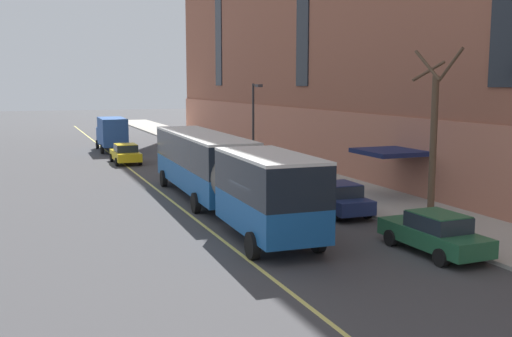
# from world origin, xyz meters

# --- Properties ---
(ground_plane) EXTENTS (260.00, 260.00, 0.00)m
(ground_plane) POSITION_xyz_m (0.00, 0.00, 0.00)
(ground_plane) COLOR #424244
(sidewalk) EXTENTS (4.99, 160.00, 0.15)m
(sidewalk) POSITION_xyz_m (8.88, 3.00, 0.07)
(sidewalk) COLOR #ADA89E
(sidewalk) RESTS_ON ground
(city_bus) EXTENTS (3.35, 19.78, 3.56)m
(city_bus) POSITION_xyz_m (0.32, 6.97, 2.07)
(city_bus) COLOR #19569E
(city_bus) RESTS_ON ground
(parked_car_navy_0) EXTENTS (2.10, 4.50, 1.56)m
(parked_car_navy_0) POSITION_xyz_m (5.31, 4.04, 0.78)
(parked_car_navy_0) COLOR navy
(parked_car_navy_0) RESTS_ON ground
(parked_car_green_2) EXTENTS (1.99, 4.72, 1.56)m
(parked_car_green_2) POSITION_xyz_m (5.31, -3.24, 0.78)
(parked_car_green_2) COLOR #23603D
(parked_car_green_2) RESTS_ON ground
(parked_car_black_4) EXTENTS (1.96, 4.26, 1.56)m
(parked_car_black_4) POSITION_xyz_m (5.30, 19.88, 0.78)
(parked_car_black_4) COLOR black
(parked_car_black_4) RESTS_ON ground
(parked_car_champagne_5) EXTENTS (2.02, 4.57, 1.56)m
(parked_car_champagne_5) POSITION_xyz_m (5.16, 26.68, 0.78)
(parked_car_champagne_5) COLOR #BCAD89
(parked_car_champagne_5) RESTS_ON ground
(parked_car_green_6) EXTENTS (1.98, 4.73, 1.56)m
(parked_car_green_6) POSITION_xyz_m (5.16, 10.07, 0.78)
(parked_car_green_6) COLOR #23603D
(parked_car_green_6) RESTS_ON ground
(parked_car_silver_8) EXTENTS (2.08, 4.55, 1.56)m
(parked_car_silver_8) POSITION_xyz_m (5.21, 33.36, 0.78)
(parked_car_silver_8) COLOR #B7B7BC
(parked_car_silver_8) RESTS_ON ground
(box_truck) EXTENTS (2.47, 7.32, 3.16)m
(box_truck) POSITION_xyz_m (-0.98, 35.61, 1.79)
(box_truck) COLOR #285199
(box_truck) RESTS_ON ground
(taxi_cab) EXTENTS (2.03, 4.62, 1.56)m
(taxi_cab) POSITION_xyz_m (-1.16, 26.67, 0.78)
(taxi_cab) COLOR yellow
(taxi_cab) RESTS_ON ground
(street_tree_mid_block) EXTENTS (1.81, 1.82, 7.68)m
(street_tree_mid_block) POSITION_xyz_m (8.59, 1.25, 3.91)
(street_tree_mid_block) COLOR brown
(street_tree_mid_block) RESTS_ON sidewalk
(street_lamp) EXTENTS (0.36, 1.48, 6.12)m
(street_lamp) POSITION_xyz_m (6.99, 19.44, 3.96)
(street_lamp) COLOR #2D2D30
(street_lamp) RESTS_ON sidewalk
(fire_hydrant) EXTENTS (0.42, 0.24, 0.72)m
(fire_hydrant) POSITION_xyz_m (6.89, -2.74, 0.49)
(fire_hydrant) COLOR red
(fire_hydrant) RESTS_ON sidewalk
(lane_centerline) EXTENTS (0.16, 140.00, 0.01)m
(lane_centerline) POSITION_xyz_m (-1.38, 3.00, 0.00)
(lane_centerline) COLOR #E0D66B
(lane_centerline) RESTS_ON ground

